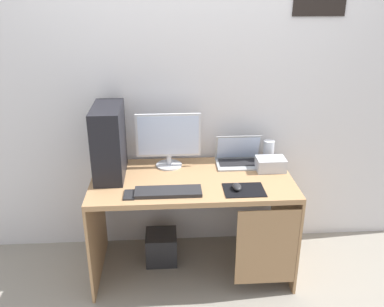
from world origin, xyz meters
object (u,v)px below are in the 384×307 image
mouse_left (237,187)px  speaker (268,151)px  monitor (168,140)px  pc_tower (109,142)px  cell_phone (129,195)px  laptop (239,158)px  projector (271,164)px  keyboard (168,192)px  subwoofer (161,247)px

mouse_left → speaker: bearing=55.5°
monitor → mouse_left: 0.61m
pc_tower → mouse_left: bearing=-18.6°
speaker → cell_phone: (-0.98, -0.47, -0.07)m
laptop → mouse_left: laptop is taller
speaker → mouse_left: speaker is taller
projector → mouse_left: 0.40m
keyboard → laptop: bearing=39.6°
cell_phone → subwoofer: (0.18, 0.32, -0.62)m
pc_tower → speaker: bearing=8.3°
laptop → speaker: laptop is taller
speaker → projector: bearing=-97.1°
laptop → projector: size_ratio=1.66×
keyboard → subwoofer: (-0.06, 0.30, -0.63)m
projector → cell_phone: 1.02m
monitor → laptop: size_ratio=1.37×
laptop → projector: 0.24m
projector → laptop: bearing=147.8°
mouse_left → subwoofer: mouse_left is taller
mouse_left → subwoofer: size_ratio=0.42×
mouse_left → monitor: bearing=137.3°
monitor → projector: size_ratio=2.27×
mouse_left → cell_phone: bearing=-177.3°
monitor → speaker: bearing=3.8°
speaker → mouse_left: 0.54m
keyboard → mouse_left: mouse_left is taller
laptop → projector: bearing=-32.2°
subwoofer → laptop: bearing=12.4°
monitor → subwoofer: monitor is taller
monitor → cell_phone: bearing=-120.6°
monitor → laptop: bearing=1.8°
speaker → subwoofer: size_ratio=0.70×
laptop → cell_phone: 0.88m
monitor → projector: monitor is taller
projector → subwoofer: size_ratio=0.87×
laptop → speaker: 0.23m
cell_phone → keyboard: bearing=2.9°
keyboard → speaker: bearing=31.9°
keyboard → cell_phone: size_ratio=3.23×
speaker → subwoofer: speaker is taller
monitor → laptop: monitor is taller
keyboard → mouse_left: bearing=2.6°
pc_tower → cell_phone: 0.42m
projector → mouse_left: size_ratio=2.08×
cell_phone → subwoofer: 0.72m
monitor → cell_phone: (-0.25, -0.43, -0.20)m
laptop → pc_tower: bearing=-171.7°
laptop → mouse_left: (-0.08, -0.41, -0.02)m
cell_phone → speaker: bearing=25.7°
laptop → cell_phone: bearing=-149.8°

